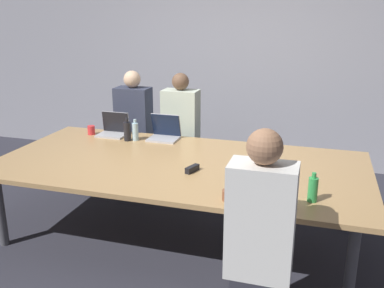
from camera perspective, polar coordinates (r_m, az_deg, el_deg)
name	(u,v)px	position (r m, az deg, el deg)	size (l,w,h in m)	color
ground_plane	(180,235)	(4.11, -1.61, -12.00)	(24.00, 24.00, 0.00)	#2D2D38
curtain_wall	(233,59)	(5.83, 5.54, 11.19)	(12.00, 0.06, 2.80)	#9999A3
conference_table	(179,167)	(3.83, -1.70, -3.14)	(3.28, 1.60, 0.72)	tan
laptop_near_right	(268,197)	(3.01, 10.06, -6.97)	(0.35, 0.22, 0.23)	silver
person_near_right	(260,242)	(2.69, 9.01, -12.77)	(0.40, 0.24, 1.38)	#2D2D38
cup_near_right	(228,195)	(3.07, 4.89, -6.81)	(0.09, 0.09, 0.08)	brown
bottle_near_right	(313,189)	(3.14, 15.81, -5.81)	(0.07, 0.07, 0.22)	green
laptop_far_midleft	(165,132)	(4.50, -3.67, 1.62)	(0.31, 0.26, 0.26)	#B7B7BC
person_far_midleft	(181,135)	(4.90, -1.50, 1.24)	(0.40, 0.24, 1.36)	#2D2D38
bottle_far_midleft	(135,131)	(4.47, -7.58, 1.69)	(0.07, 0.07, 0.22)	#ADD1E0
laptop_far_left	(114,128)	(4.72, -10.39, 2.05)	(0.31, 0.24, 0.24)	#B7B7BC
person_far_left	(134,131)	(5.10, -7.71, 1.75)	(0.40, 0.24, 1.37)	#2D2D38
cup_far_left	(91,130)	(4.79, -13.28, 1.82)	(0.08, 0.08, 0.10)	red
bottle_far_left	(127,131)	(4.47, -8.62, 1.73)	(0.07, 0.07, 0.24)	black
stapler	(192,169)	(3.58, 0.03, -3.34)	(0.09, 0.16, 0.05)	black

